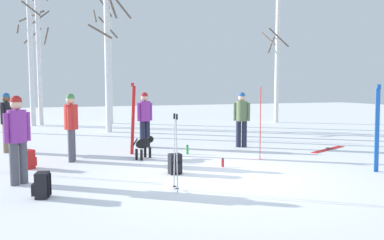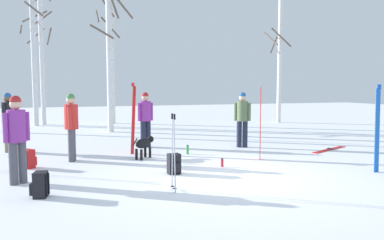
% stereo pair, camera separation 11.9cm
% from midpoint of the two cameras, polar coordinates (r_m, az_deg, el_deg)
% --- Properties ---
extents(ground_plane, '(60.00, 60.00, 0.00)m').
position_cam_midpoint_polar(ground_plane, '(8.07, 5.73, -8.40)').
color(ground_plane, white).
extents(person_0, '(0.34, 0.51, 1.72)m').
position_cam_midpoint_polar(person_0, '(9.87, -17.59, -0.39)').
color(person_0, '#4C4C56').
rests_on(person_0, ground_plane).
extents(person_1, '(0.51, 0.34, 1.72)m').
position_cam_midpoint_polar(person_1, '(11.71, -6.83, 0.63)').
color(person_1, '#1E2338').
rests_on(person_1, ground_plane).
extents(person_2, '(0.34, 0.48, 1.72)m').
position_cam_midpoint_polar(person_2, '(11.96, -25.95, 0.25)').
color(person_2, '#72604C').
rests_on(person_2, ground_plane).
extents(person_3, '(0.47, 0.34, 1.72)m').
position_cam_midpoint_polar(person_3, '(11.72, 7.97, 0.62)').
color(person_3, '#1E2338').
rests_on(person_3, ground_plane).
extents(person_4, '(0.45, 0.34, 1.72)m').
position_cam_midpoint_polar(person_4, '(7.90, -24.78, -1.91)').
color(person_4, '#4C4C56').
rests_on(person_4, ground_plane).
extents(dog, '(0.69, 0.64, 0.57)m').
position_cam_midpoint_polar(dog, '(9.90, -6.97, -3.63)').
color(dog, black).
rests_on(dog, ground_plane).
extents(ski_pair_planted_0, '(0.17, 0.03, 1.93)m').
position_cam_midpoint_polar(ski_pair_planted_0, '(9.14, 26.74, -1.23)').
color(ski_pair_planted_0, blue).
rests_on(ski_pair_planted_0, ground_plane).
extents(ski_pair_planted_1, '(0.14, 0.23, 1.89)m').
position_cam_midpoint_polar(ski_pair_planted_1, '(9.87, 10.73, -0.49)').
color(ski_pair_planted_1, red).
rests_on(ski_pair_planted_1, ground_plane).
extents(ski_pair_planted_2, '(0.22, 0.19, 2.00)m').
position_cam_midpoint_polar(ski_pair_planted_2, '(10.61, -8.62, 0.22)').
color(ski_pair_planted_2, red).
rests_on(ski_pair_planted_2, ground_plane).
extents(ski_pair_lying_0, '(1.69, 0.86, 0.05)m').
position_cam_midpoint_polar(ski_pair_lying_0, '(11.98, 20.48, -4.23)').
color(ski_pair_lying_0, red).
rests_on(ski_pair_lying_0, ground_plane).
extents(ski_poles_0, '(0.07, 0.24, 1.40)m').
position_cam_midpoint_polar(ski_poles_0, '(6.71, -2.34, -4.60)').
color(ski_poles_0, '#B2B2BC').
rests_on(ski_poles_0, ground_plane).
extents(backpack_0, '(0.35, 0.34, 0.44)m').
position_cam_midpoint_polar(backpack_0, '(9.45, -23.32, -5.49)').
color(backpack_0, red).
rests_on(backpack_0, ground_plane).
extents(backpack_1, '(0.28, 0.30, 0.44)m').
position_cam_midpoint_polar(backpack_1, '(8.13, -2.33, -6.74)').
color(backpack_1, black).
rests_on(backpack_1, ground_plane).
extents(backpack_2, '(0.32, 0.30, 0.44)m').
position_cam_midpoint_polar(backpack_2, '(6.92, -21.71, -9.19)').
color(backpack_2, black).
rests_on(backpack_2, ground_plane).
extents(water_bottle_0, '(0.07, 0.07, 0.21)m').
position_cam_midpoint_polar(water_bottle_0, '(8.88, 5.00, -6.52)').
color(water_bottle_0, red).
rests_on(water_bottle_0, ground_plane).
extents(water_bottle_1, '(0.07, 0.07, 0.26)m').
position_cam_midpoint_polar(water_bottle_1, '(10.50, -0.36, -4.55)').
color(water_bottle_1, green).
rests_on(water_bottle_1, ground_plane).
extents(birch_tree_1, '(1.26, 1.26, 6.09)m').
position_cam_midpoint_polar(birch_tree_1, '(19.73, -22.82, 8.45)').
color(birch_tree_1, silver).
rests_on(birch_tree_1, ground_plane).
extents(birch_tree_2, '(1.39, 1.51, 7.01)m').
position_cam_midpoint_polar(birch_tree_2, '(20.08, -21.80, 9.54)').
color(birch_tree_2, silver).
rests_on(birch_tree_2, ground_plane).
extents(birch_tree_3, '(1.80, 1.14, 6.58)m').
position_cam_midpoint_polar(birch_tree_3, '(16.01, -12.23, 10.36)').
color(birch_tree_3, white).
rests_on(birch_tree_3, ground_plane).
extents(birch_tree_4, '(1.33, 1.42, 7.57)m').
position_cam_midpoint_polar(birch_tree_4, '(19.83, -12.03, 10.89)').
color(birch_tree_4, silver).
rests_on(birch_tree_4, ground_plane).
extents(birch_tree_5, '(0.98, 1.28, 6.39)m').
position_cam_midpoint_polar(birch_tree_5, '(20.37, 13.35, 8.84)').
color(birch_tree_5, silver).
rests_on(birch_tree_5, ground_plane).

